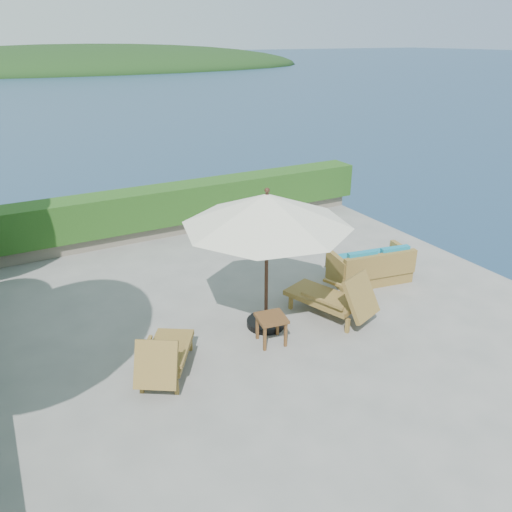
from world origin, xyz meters
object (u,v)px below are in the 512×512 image
patio_umbrella (267,211)px  lounge_right (335,297)px  lounge_left (164,356)px  side_table (271,321)px  wicker_loveseat (371,267)px

patio_umbrella → lounge_right: 2.35m
lounge_left → side_table: 2.02m
lounge_left → wicker_loveseat: 5.38m
patio_umbrella → side_table: size_ratio=6.09×
lounge_left → side_table: bearing=32.4°
lounge_left → patio_umbrella: bearing=46.4°
wicker_loveseat → side_table: bearing=-152.0°
side_table → wicker_loveseat: (3.25, 1.09, -0.10)m
side_table → wicker_loveseat: wicker_loveseat is taller
side_table → lounge_left: bearing=-179.6°
patio_umbrella → lounge_right: size_ratio=1.81×
lounge_right → side_table: bearing=167.0°
side_table → wicker_loveseat: size_ratio=0.30×
patio_umbrella → side_table: bearing=-110.3°
patio_umbrella → wicker_loveseat: 3.68m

